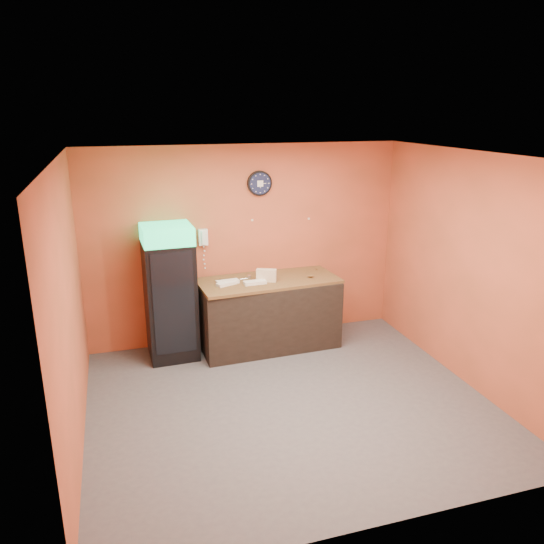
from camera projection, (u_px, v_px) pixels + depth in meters
name	position (u px, v px, depth m)	size (l,w,h in m)	color
floor	(290.00, 403.00, 6.12)	(4.50, 4.50, 0.00)	#47474C
back_wall	(246.00, 245.00, 7.53)	(4.50, 0.02, 2.80)	#D35C3B
left_wall	(69.00, 311.00, 5.08)	(0.02, 4.00, 2.80)	#D35C3B
right_wall	(469.00, 271.00, 6.33)	(0.02, 4.00, 2.80)	#D35C3B
ceiling	(292.00, 156.00, 5.29)	(4.50, 4.00, 0.02)	white
beverage_cooler	(170.00, 295.00, 7.01)	(0.66, 0.67, 1.82)	black
prep_counter	(268.00, 314.00, 7.48)	(1.91, 0.85, 0.95)	black
wall_clock	(260.00, 183.00, 7.31)	(0.35, 0.06, 0.35)	black
wall_phone	(203.00, 237.00, 7.27)	(0.12, 0.11, 0.23)	white
butcher_paper	(268.00, 281.00, 7.33)	(1.92, 0.85, 0.04)	brown
sub_roll_stack	(266.00, 275.00, 7.21)	(0.29, 0.19, 0.17)	beige
wrapped_sandwich_left	(226.00, 284.00, 7.08)	(0.27, 0.11, 0.04)	silver
wrapped_sandwich_mid	(255.00, 282.00, 7.12)	(0.30, 0.12, 0.04)	silver
wrapped_sandwich_right	(228.00, 282.00, 7.14)	(0.30, 0.12, 0.04)	silver
kitchen_tool	(249.00, 277.00, 7.33)	(0.06, 0.06, 0.06)	silver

